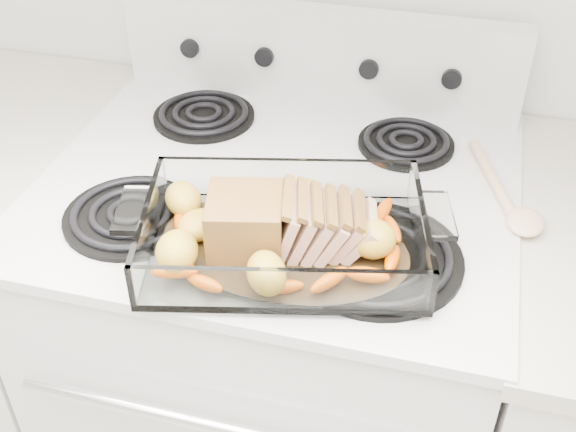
# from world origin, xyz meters

# --- Properties ---
(electric_range) EXTENTS (0.78, 0.70, 1.12)m
(electric_range) POSITION_xyz_m (0.00, 1.66, 0.48)
(electric_range) COLOR silver
(electric_range) RESTS_ON ground
(baking_dish) EXTENTS (0.39, 0.26, 0.07)m
(baking_dish) POSITION_xyz_m (0.06, 1.47, 0.96)
(baking_dish) COLOR white
(baking_dish) RESTS_ON electric_range
(pork_roast) EXTENTS (0.24, 0.10, 0.08)m
(pork_roast) POSITION_xyz_m (0.05, 1.47, 0.99)
(pork_roast) COLOR brown
(pork_roast) RESTS_ON baking_dish
(roast_vegetables) EXTENTS (0.38, 0.21, 0.05)m
(roast_vegetables) POSITION_xyz_m (0.06, 1.51, 0.97)
(roast_vegetables) COLOR #DF6200
(roast_vegetables) RESTS_ON baking_dish
(wooden_spoon) EXTENTS (0.13, 0.25, 0.02)m
(wooden_spoon) POSITION_xyz_m (0.37, 1.68, 0.95)
(wooden_spoon) COLOR beige
(wooden_spoon) RESTS_ON electric_range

